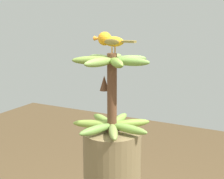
# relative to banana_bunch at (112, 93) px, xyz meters

# --- Properties ---
(banana_bunch) EXTENTS (0.31, 0.31, 0.31)m
(banana_bunch) POSITION_rel_banana_bunch_xyz_m (0.00, 0.00, 0.00)
(banana_bunch) COLOR brown
(banana_bunch) RESTS_ON banana_tree
(perched_bird) EXTENTS (0.18, 0.05, 0.08)m
(perched_bird) POSITION_rel_banana_bunch_xyz_m (0.02, -0.01, 0.20)
(perched_bird) COLOR #C68933
(perched_bird) RESTS_ON banana_bunch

